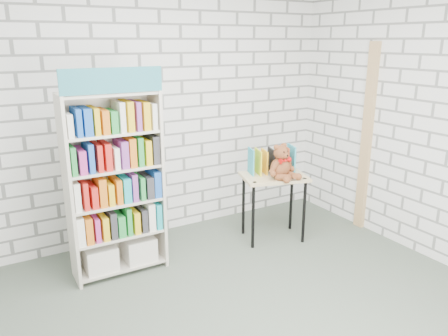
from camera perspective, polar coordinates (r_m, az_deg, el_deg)
ground at (r=3.53m, az=2.53°, el=-20.39°), size 4.50×4.50×0.00m
room_shell at (r=2.84m, az=2.98°, el=9.78°), size 4.52×4.02×2.81m
bookshelf at (r=4.06m, az=-14.08°, el=-1.99°), size 0.85×0.33×1.90m
display_table at (r=4.71m, az=6.53°, el=-2.15°), size 0.78×0.64×0.72m
table_books at (r=4.74m, az=6.18°, el=1.02°), size 0.51×0.33×0.28m
teddy_bear at (r=4.56m, az=7.57°, el=0.44°), size 0.34×0.32×0.36m
door_trim at (r=5.13m, az=18.12°, el=3.63°), size 0.05×0.12×2.10m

